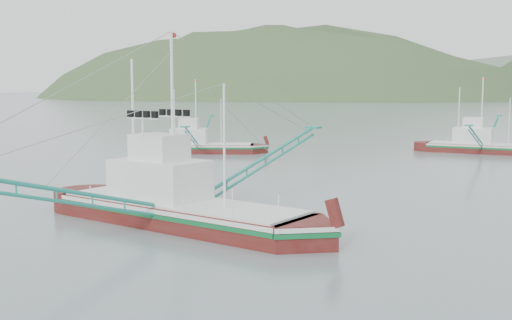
% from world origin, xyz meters
% --- Properties ---
extents(ground, '(1200.00, 1200.00, 0.00)m').
position_xyz_m(ground, '(0.00, 0.00, 0.00)').
color(ground, slate).
rests_on(ground, ground).
extents(main_boat, '(16.86, 29.59, 12.04)m').
position_xyz_m(main_boat, '(-1.54, -0.78, 1.94)').
color(main_boat, '#4A0F0C').
rests_on(main_boat, ground).
extents(bg_boat_left, '(13.88, 22.20, 9.54)m').
position_xyz_m(bg_boat_left, '(-22.72, 33.60, 1.96)').
color(bg_boat_left, '#4A0F0C').
rests_on(bg_boat_left, ground).
extents(bg_boat_far, '(13.41, 24.21, 9.79)m').
position_xyz_m(bg_boat_far, '(7.55, 49.64, 1.34)').
color(bg_boat_far, '#4A0F0C').
rests_on(bg_boat_far, ground).
extents(headland_left, '(448.00, 308.00, 210.00)m').
position_xyz_m(headland_left, '(-180.00, 360.00, 0.00)').
color(headland_left, '#344D28').
rests_on(headland_left, ground).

